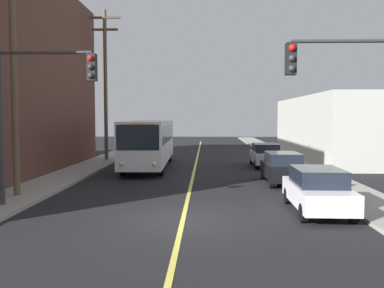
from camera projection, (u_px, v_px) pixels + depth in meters
name	position (u px, v px, depth m)	size (l,w,h in m)	color
ground_plane	(183.00, 220.00, 14.04)	(120.00, 120.00, 0.00)	black
sidewalk_left	(68.00, 175.00, 24.25)	(2.50, 90.00, 0.15)	gray
sidewalk_right	(320.00, 177.00, 23.75)	(2.50, 90.00, 0.15)	gray
lane_stripe_center	(195.00, 167.00, 28.99)	(0.16, 60.00, 0.01)	#D8CC4C
building_right_warehouse	(369.00, 128.00, 35.14)	(12.00, 19.75, 5.15)	#B2B2A8
city_bus	(150.00, 141.00, 28.72)	(2.86, 12.21, 3.20)	silver
parked_car_white	(317.00, 190.00, 15.10)	(1.89, 4.43, 1.62)	silver
parked_car_black	(283.00, 167.00, 21.74)	(1.82, 4.40, 1.62)	black
parked_car_silver	(265.00, 155.00, 29.13)	(1.83, 4.40, 1.62)	#B7B7BC
utility_pole_near	(13.00, 53.00, 17.36)	(2.40, 0.28, 10.94)	brown
utility_pole_mid	(105.00, 79.00, 32.22)	(2.40, 0.28, 11.53)	brown
traffic_signal_left_corner	(40.00, 95.00, 15.50)	(3.75, 0.48, 6.00)	#2D2D33
traffic_signal_right_corner	(353.00, 91.00, 13.14)	(3.75, 0.48, 6.00)	#2D2D33
fire_hydrant	(337.00, 179.00, 19.34)	(0.44, 0.26, 0.84)	red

